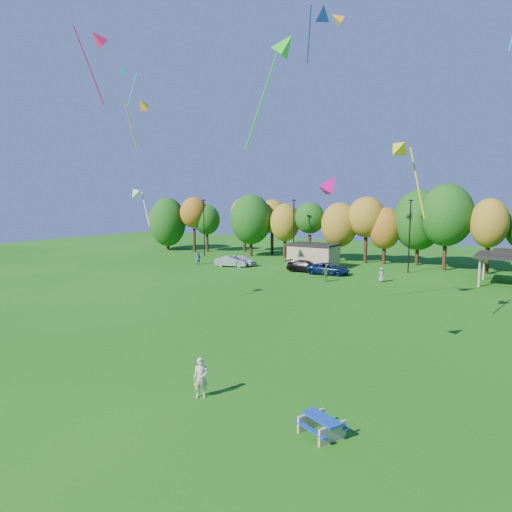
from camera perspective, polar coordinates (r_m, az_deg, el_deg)
The scene contains 23 objects.
ground at distance 25.07m, azimuth -8.33°, elevation -14.28°, with size 160.00×160.00×0.00m, color #19600F.
tree_line at distance 65.48m, azimuth 17.17°, elevation 3.98°, with size 93.57×10.55×11.15m.
lamp_posts at distance 59.48m, azimuth 18.65°, elevation 2.66°, with size 64.50×0.25×9.09m.
utility_building at distance 61.69m, azimuth 7.18°, elevation 0.08°, with size 6.30×4.30×3.25m.
picnic_table at distance 19.02m, azimuth 8.19°, elevation -20.14°, with size 2.10×1.96×0.73m.
kite_flyer at distance 21.85m, azimuth -6.89°, elevation -14.89°, with size 0.69×0.45×1.88m, color beige.
car_a at distance 63.25m, azimuth -1.71°, elevation -0.54°, with size 1.70×4.23×1.44m, color white.
car_b at distance 62.11m, azimuth -3.11°, elevation -0.68°, with size 1.53×4.40×1.45m, color #A1A0A6.
car_c at distance 56.29m, azimuth 9.06°, elevation -1.58°, with size 2.35×5.10×1.42m, color #0D2051.
car_d at distance 57.87m, azimuth 6.29°, elevation -1.28°, with size 2.05×5.04×1.46m, color black.
far_person_0 at distance 64.60m, azimuth -7.14°, elevation -0.29°, with size 0.85×0.66×1.76m, color #4C63A8.
far_person_2 at distance 61.46m, azimuth -2.68°, elevation -0.62°, with size 1.13×0.65×1.74m, color #466B9C.
far_person_3 at distance 51.31m, azimuth 8.78°, elevation -2.21°, with size 1.04×0.43×1.78m, color #5A6B42.
far_person_4 at distance 52.43m, azimuth 15.44°, elevation -2.26°, with size 0.80×0.52×1.64m, color #6E9264.
kite_0 at distance 32.28m, azimuth 3.70°, elevation 24.77°, with size 4.44×1.91×7.46m.
kite_2 at distance 54.80m, azimuth -16.08°, elevation 21.34°, with size 0.97×2.54×4.28m.
kite_3 at distance 31.53m, azimuth 17.29°, elevation 12.75°, with size 2.88×2.57×5.43m.
kite_4 at distance 57.27m, azimuth 10.03°, elevation 27.24°, with size 2.36×2.28×1.92m.
kite_5 at distance 39.05m, azimuth -14.81°, elevation 7.64°, with size 2.19×1.31×3.45m.
kite_6 at distance 48.42m, azimuth -14.00°, elevation 17.88°, with size 1.40×3.27×5.44m.
kite_8 at distance 23.24m, azimuth 9.27°, elevation 8.86°, with size 1.62×1.64×1.30m.
kite_9 at distance 43.27m, azimuth -19.24°, elevation 24.25°, with size 2.32×3.72×6.45m.
kite_10 at distance 40.02m, azimuth 8.32°, elevation 27.84°, with size 2.15×2.70×4.56m.
Camera 1 is at (15.02, -17.89, 9.10)m, focal length 32.00 mm.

